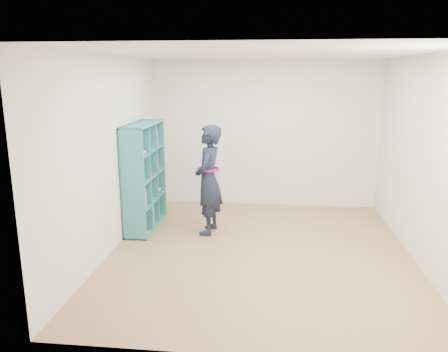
# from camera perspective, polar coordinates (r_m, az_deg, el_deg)

# --- Properties ---
(floor) EXTENTS (4.50, 4.50, 0.00)m
(floor) POSITION_cam_1_polar(r_m,az_deg,el_deg) (6.02, 4.66, -9.89)
(floor) COLOR #9C7347
(floor) RESTS_ON ground
(ceiling) EXTENTS (4.50, 4.50, 0.00)m
(ceiling) POSITION_cam_1_polar(r_m,az_deg,el_deg) (5.53, 5.18, 15.68)
(ceiling) COLOR white
(ceiling) RESTS_ON wall_back
(wall_left) EXTENTS (0.02, 4.50, 2.60)m
(wall_left) POSITION_cam_1_polar(r_m,az_deg,el_deg) (6.02, -14.51, 2.68)
(wall_left) COLOR silver
(wall_left) RESTS_ON floor
(wall_right) EXTENTS (0.02, 4.50, 2.60)m
(wall_right) POSITION_cam_1_polar(r_m,az_deg,el_deg) (5.94, 24.59, 1.74)
(wall_right) COLOR silver
(wall_right) RESTS_ON floor
(wall_back) EXTENTS (4.00, 0.02, 2.60)m
(wall_back) POSITION_cam_1_polar(r_m,az_deg,el_deg) (7.85, 5.34, 5.47)
(wall_back) COLOR silver
(wall_back) RESTS_ON floor
(wall_front) EXTENTS (4.00, 0.02, 2.60)m
(wall_front) POSITION_cam_1_polar(r_m,az_deg,el_deg) (3.45, 3.93, -4.77)
(wall_front) COLOR silver
(wall_front) RESTS_ON floor
(bookshelf) EXTENTS (0.36, 1.22, 1.63)m
(bookshelf) POSITION_cam_1_polar(r_m,az_deg,el_deg) (6.84, -10.59, -0.19)
(bookshelf) COLOR #28727F
(bookshelf) RESTS_ON floor
(person) EXTENTS (0.45, 0.63, 1.64)m
(person) POSITION_cam_1_polar(r_m,az_deg,el_deg) (6.47, -2.04, -0.52)
(person) COLOR black
(person) RESTS_ON floor
(smartphone) EXTENTS (0.02, 0.12, 0.15)m
(smartphone) POSITION_cam_1_polar(r_m,az_deg,el_deg) (6.56, -3.10, 0.62)
(smartphone) COLOR silver
(smartphone) RESTS_ON person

